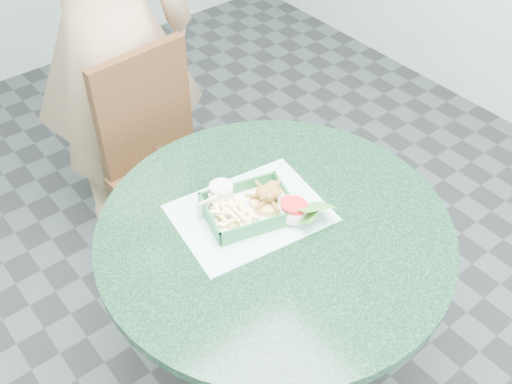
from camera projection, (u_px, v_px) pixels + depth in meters
floor at (270, 374)px, 2.16m from camera, size 4.00×5.00×0.02m
cafe_table at (274, 271)px, 1.76m from camera, size 0.98×0.98×0.75m
dining_chair at (163, 158)px, 2.22m from camera, size 0.39×0.39×0.93m
placemat at (250, 218)px, 1.68m from camera, size 0.45×0.36×0.00m
food_basket at (249, 215)px, 1.67m from camera, size 0.24×0.17×0.05m
crab_sandwich at (266, 196)px, 1.68m from camera, size 0.11×0.11×0.07m
fries_pile at (235, 220)px, 1.63m from camera, size 0.14×0.15×0.05m
sauce_ramekin at (218, 200)px, 1.66m from camera, size 0.07×0.07×0.04m
garnish_cup at (298, 205)px, 1.66m from camera, size 0.12×0.12×0.05m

